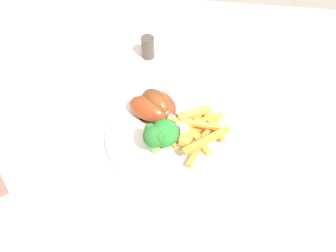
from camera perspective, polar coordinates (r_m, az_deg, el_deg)
ground_plane at (r=1.39m, az=0.45°, el=-17.08°), size 6.00×6.00×0.00m
dining_table at (r=0.84m, az=0.72°, el=-2.87°), size 1.01×0.77×0.73m
dinner_plate at (r=0.71m, az=-0.00°, el=-1.26°), size 0.25×0.25×0.01m
broccoli_floret_front at (r=0.65m, az=-1.88°, el=-1.57°), size 0.05×0.04×0.06m
broccoli_floret_middle at (r=0.65m, az=-0.58°, el=-1.00°), size 0.05×0.05×0.06m
carrot_fries_pile at (r=0.69m, az=4.46°, el=-0.50°), size 0.12×0.14×0.04m
chicken_drumstick_near at (r=0.71m, az=-1.53°, el=3.29°), size 0.11×0.10×0.05m
chicken_drumstick_far at (r=0.71m, az=-1.18°, el=3.06°), size 0.11×0.11×0.04m
chicken_drumstick_extra at (r=0.71m, az=-2.68°, el=2.47°), size 0.13×0.08×0.04m
fork at (r=0.81m, az=15.29°, el=5.36°), size 0.18×0.08×0.00m
pepper_shaker at (r=0.84m, az=-3.11°, el=11.98°), size 0.03×0.03×0.05m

